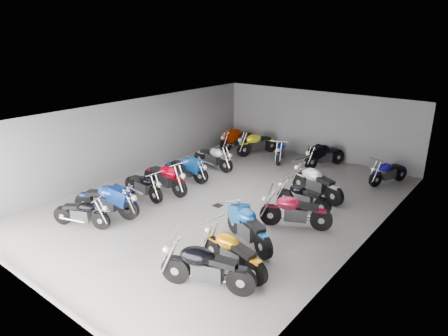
{
  "coord_description": "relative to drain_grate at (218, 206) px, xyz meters",
  "views": [
    {
      "loc": [
        8.23,
        -10.48,
        5.88
      ],
      "look_at": [
        -0.58,
        0.58,
        1.0
      ],
      "focal_mm": 32.0,
      "sensor_mm": 36.0,
      "label": 1
    }
  ],
  "objects": [
    {
      "name": "motorcycle_left_b",
      "position": [
        -2.33,
        -2.93,
        0.56
      ],
      "size": [
        2.27,
        1.0,
        1.04
      ],
      "rotation": [
        0.0,
        0.0,
        -1.2
      ],
      "color": "black",
      "rests_on": "ground"
    },
    {
      "name": "motorcycle_back_a",
      "position": [
        -3.76,
        6.17,
        0.55
      ],
      "size": [
        0.62,
        2.31,
        1.02
      ],
      "rotation": [
        0.0,
        0.0,
        2.96
      ],
      "color": "black",
      "rests_on": "ground"
    },
    {
      "name": "motorcycle_back_f",
      "position": [
        3.99,
        5.93,
        0.48
      ],
      "size": [
        0.95,
        1.93,
        0.9
      ],
      "rotation": [
        0.0,
        0.0,
        2.73
      ],
      "color": "black",
      "rests_on": "ground"
    },
    {
      "name": "wall_right",
      "position": [
        5.0,
        0.5,
        1.59
      ],
      "size": [
        0.1,
        14.0,
        3.2
      ],
      "primitive_type": "cube",
      "color": "slate",
      "rests_on": "ground"
    },
    {
      "name": "drain_grate",
      "position": [
        0.0,
        0.0,
        0.0
      ],
      "size": [
        0.32,
        0.32,
        0.01
      ],
      "primitive_type": "cube",
      "color": "black",
      "rests_on": "ground"
    },
    {
      "name": "motorcycle_right_f",
      "position": [
        2.36,
        2.82,
        0.57
      ],
      "size": [
        2.34,
        0.81,
        1.05
      ],
      "rotation": [
        0.0,
        0.0,
        1.29
      ],
      "color": "black",
      "rests_on": "ground"
    },
    {
      "name": "motorcycle_right_e",
      "position": [
        2.48,
        1.57,
        0.47
      ],
      "size": [
        1.99,
        0.43,
        0.88
      ],
      "rotation": [
        0.0,
        0.0,
        1.65
      ],
      "color": "black",
      "rests_on": "ground"
    },
    {
      "name": "motorcycle_left_d",
      "position": [
        -2.42,
        -0.22,
        0.57
      ],
      "size": [
        2.4,
        0.51,
        1.05
      ],
      "rotation": [
        0.0,
        0.0,
        -1.64
      ],
      "color": "black",
      "rests_on": "ground"
    },
    {
      "name": "motorcycle_back_d",
      "position": [
        1.04,
        6.33,
        0.53
      ],
      "size": [
        1.03,
        2.11,
        0.99
      ],
      "rotation": [
        0.0,
        0.0,
        2.73
      ],
      "color": "black",
      "rests_on": "ground"
    },
    {
      "name": "motorcycle_back_b",
      "position": [
        -2.42,
        6.02,
        0.56
      ],
      "size": [
        1.01,
        2.23,
        1.03
      ],
      "rotation": [
        0.0,
        0.0,
        2.76
      ],
      "color": "black",
      "rests_on": "ground"
    },
    {
      "name": "ground",
      "position": [
        0.0,
        0.5,
        -0.01
      ],
      "size": [
        14.0,
        14.0,
        0.0
      ],
      "primitive_type": "plane",
      "color": "gray",
      "rests_on": "ground"
    },
    {
      "name": "motorcycle_left_c",
      "position": [
        -2.58,
        -1.17,
        0.49
      ],
      "size": [
        2.08,
        0.43,
        0.91
      ],
      "rotation": [
        0.0,
        0.0,
        -1.63
      ],
      "color": "black",
      "rests_on": "ground"
    },
    {
      "name": "motorcycle_right_d",
      "position": [
        2.91,
        0.25,
        0.54
      ],
      "size": [
        2.12,
        1.09,
        1.0
      ],
      "rotation": [
        0.0,
        0.0,
        2.0
      ],
      "color": "black",
      "rests_on": "ground"
    },
    {
      "name": "ceiling",
      "position": [
        0.0,
        0.5,
        3.21
      ],
      "size": [
        10.0,
        14.0,
        0.04
      ],
      "primitive_type": "cube",
      "color": "black",
      "rests_on": "wall_back"
    },
    {
      "name": "wall_back",
      "position": [
        0.0,
        7.5,
        1.59
      ],
      "size": [
        10.0,
        0.1,
        3.2
      ],
      "primitive_type": "cube",
      "color": "slate",
      "rests_on": "ground"
    },
    {
      "name": "motorcycle_left_a",
      "position": [
        -2.33,
        -3.89,
        0.46
      ],
      "size": [
        1.85,
        0.9,
        0.86
      ],
      "rotation": [
        0.0,
        0.0,
        -1.16
      ],
      "color": "black",
      "rests_on": "ground"
    },
    {
      "name": "motorcycle_left_f",
      "position": [
        -2.69,
        2.97,
        0.53
      ],
      "size": [
        2.22,
        0.45,
        0.97
      ],
      "rotation": [
        0.0,
        0.0,
        -1.61
      ],
      "color": "black",
      "rests_on": "ground"
    },
    {
      "name": "motorcycle_right_b",
      "position": [
        2.86,
        -2.89,
        0.52
      ],
      "size": [
        2.21,
        0.53,
        0.97
      ],
      "rotation": [
        0.0,
        0.0,
        1.43
      ],
      "color": "black",
      "rests_on": "ground"
    },
    {
      "name": "motorcycle_back_c",
      "position": [
        -0.93,
        5.84,
        0.5
      ],
      "size": [
        0.94,
        2.0,
        0.93
      ],
      "rotation": [
        0.0,
        0.0,
        3.54
      ],
      "color": "black",
      "rests_on": "ground"
    },
    {
      "name": "motorcycle_left_e",
      "position": [
        -2.62,
        1.12,
        0.51
      ],
      "size": [
        2.14,
        0.55,
        0.95
      ],
      "rotation": [
        0.0,
        0.0,
        -1.41
      ],
      "color": "black",
      "rests_on": "ground"
    },
    {
      "name": "motorcycle_right_a",
      "position": [
        2.82,
        -3.87,
        0.57
      ],
      "size": [
        2.28,
        1.02,
        1.05
      ],
      "rotation": [
        0.0,
        0.0,
        1.94
      ],
      "color": "black",
      "rests_on": "ground"
    },
    {
      "name": "wall_left",
      "position": [
        -5.0,
        0.5,
        1.59
      ],
      "size": [
        0.1,
        14.0,
        3.2
      ],
      "primitive_type": "cube",
      "color": "slate",
      "rests_on": "ground"
    },
    {
      "name": "motorcycle_right_c",
      "position": [
        2.37,
        -1.53,
        0.56
      ],
      "size": [
        2.2,
        1.11,
        1.03
      ],
      "rotation": [
        0.0,
        0.0,
        1.15
      ],
      "color": "black",
      "rests_on": "ground"
    }
  ]
}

